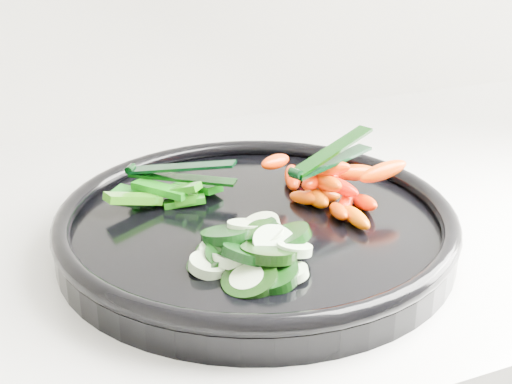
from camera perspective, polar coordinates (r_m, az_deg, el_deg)
name	(u,v)px	position (r m, az deg, el deg)	size (l,w,h in m)	color
veggie_tray	(256,226)	(0.67, 0.00, -2.71)	(0.40, 0.40, 0.04)	black
cucumber_pile	(246,252)	(0.60, -0.78, -4.80)	(0.12, 0.12, 0.04)	black
carrot_pile	(330,184)	(0.70, 5.94, 0.67)	(0.14, 0.16, 0.05)	#F12D00
pepper_pile	(169,193)	(0.71, -7.01, -0.09)	(0.12, 0.07, 0.04)	#186809
tong_carrot	(330,157)	(0.69, 5.95, 2.82)	(0.11, 0.06, 0.02)	black
tong_pepper	(178,172)	(0.71, -6.22, 1.58)	(0.10, 0.08, 0.02)	black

